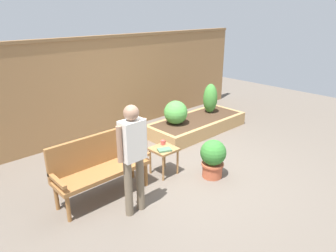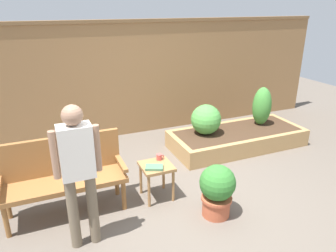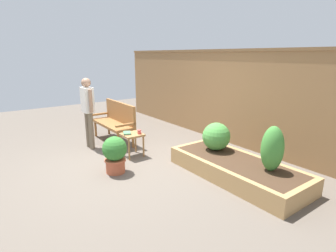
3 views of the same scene
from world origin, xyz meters
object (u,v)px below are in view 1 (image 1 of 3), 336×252
person_by_bench (133,151)px  shrub_far_corner (210,98)px  side_table (164,153)px  cup_on_table (163,142)px  book_on_table (164,150)px  potted_boxwood (213,157)px  shrub_near_bench (176,112)px  garden_bench (99,162)px

person_by_bench → shrub_far_corner: bearing=24.3°
side_table → cup_on_table: (0.09, 0.12, 0.12)m
cup_on_table → book_on_table: (-0.15, -0.20, -0.02)m
cup_on_table → shrub_far_corner: size_ratio=0.15×
side_table → book_on_table: bearing=-126.6°
potted_boxwood → shrub_near_bench: shrub_near_bench is taller
side_table → person_by_bench: size_ratio=0.31×
cup_on_table → book_on_table: cup_on_table is taller
book_on_table → shrub_far_corner: 2.79m
shrub_near_bench → person_by_bench: bearing=-145.9°
garden_bench → cup_on_table: bearing=-3.1°
garden_bench → side_table: garden_bench is taller
book_on_table → cup_on_table: bearing=76.8°
cup_on_table → person_by_bench: size_ratio=0.07×
garden_bench → potted_boxwood: garden_bench is taller
book_on_table → shrub_near_bench: size_ratio=0.43×
potted_boxwood → shrub_near_bench: (0.79, 1.69, 0.20)m
potted_boxwood → shrub_far_corner: size_ratio=0.93×
potted_boxwood → book_on_table: bearing=136.7°
shrub_far_corner → potted_boxwood: bearing=-139.0°
cup_on_table → shrub_far_corner: bearing=21.5°
side_table → shrub_far_corner: bearing=23.1°
potted_boxwood → person_by_bench: bearing=175.7°
garden_bench → cup_on_table: size_ratio=13.32×
shrub_near_bench → person_by_bench: size_ratio=0.33×
side_table → cup_on_table: cup_on_table is taller
shrub_near_bench → cup_on_table: bearing=-142.5°
cup_on_table → shrub_far_corner: shrub_far_corner is taller
person_by_bench → shrub_near_bench: bearing=34.1°
shrub_near_bench → person_by_bench: person_by_bench is taller
person_by_bench → potted_boxwood: bearing=-4.3°
side_table → shrub_near_bench: size_ratio=0.93×
book_on_table → shrub_far_corner: shrub_far_corner is taller
cup_on_table → book_on_table: bearing=-126.5°
cup_on_table → person_by_bench: 1.34m
shrub_near_bench → book_on_table: bearing=-140.3°
cup_on_table → potted_boxwood: bearing=-59.7°
shrub_near_bench → side_table: bearing=-141.1°
book_on_table → shrub_near_bench: (1.38, 1.14, 0.06)m
garden_bench → shrub_far_corner: (3.61, 0.88, 0.11)m
book_on_table → shrub_near_bench: 1.79m
shrub_far_corner → person_by_bench: 3.84m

